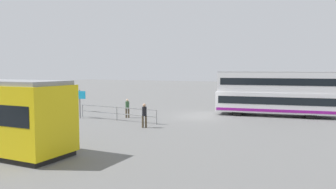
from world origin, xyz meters
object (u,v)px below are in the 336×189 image
object	(u,v)px
double_decker_bus	(275,93)
pedestrian_crossing	(144,114)
pedestrian_near_railing	(127,107)
info_sign	(80,98)

from	to	relation	value
double_decker_bus	pedestrian_crossing	bearing A→B (deg)	54.50
double_decker_bus	pedestrian_near_railing	world-z (taller)	double_decker_bus
double_decker_bus	info_sign	distance (m)	16.73
double_decker_bus	pedestrian_crossing	world-z (taller)	double_decker_bus
pedestrian_crossing	info_sign	world-z (taller)	info_sign
pedestrian_crossing	info_sign	distance (m)	7.26
pedestrian_near_railing	double_decker_bus	bearing A→B (deg)	-148.40
double_decker_bus	pedestrian_near_railing	bearing A→B (deg)	31.60
double_decker_bus	pedestrian_near_railing	size ratio (longest dim) A/B	6.50
pedestrian_near_railing	pedestrian_crossing	bearing A→B (deg)	137.10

